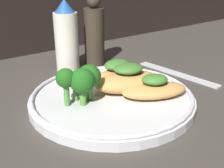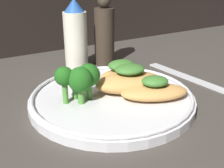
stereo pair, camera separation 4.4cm
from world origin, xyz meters
TOP-DOWN VIEW (x-y plane):
  - ground_plane at (0.00, 0.00)cm, footprint 180.00×180.00cm
  - plate at (0.00, 0.00)cm, footprint 26.46×26.46cm
  - grilled_meat_front at (5.07, -4.39)cm, footprint 11.83×8.90cm
  - grilled_meat_middle at (3.33, 0.04)cm, footprint 12.61×8.90cm
  - grilled_meat_back at (4.89, 4.93)cm, footprint 8.17×4.55cm
  - broccoli_bunch at (-5.22, 0.87)cm, footprint 7.05×4.93cm
  - sauce_bottle at (2.12, 18.37)cm, footprint 4.86×4.86cm
  - pepper_grinder at (9.03, 18.37)cm, footprint 4.43×4.43cm
  - fork at (18.64, 2.35)cm, footprint 3.47×18.91cm

SIDE VIEW (x-z plane):
  - ground_plane at x=0.00cm, z-range -1.00..0.00cm
  - fork at x=18.64cm, z-range 0.00..0.60cm
  - plate at x=0.00cm, z-range -0.01..1.99cm
  - grilled_meat_front at x=5.07cm, z-range 0.91..4.65cm
  - grilled_meat_back at x=4.89cm, z-range 1.12..4.86cm
  - grilled_meat_middle at x=3.33cm, z-range 0.94..5.55cm
  - broccoli_bunch at x=-5.22cm, z-range 2.26..8.11cm
  - pepper_grinder at x=9.03cm, z-range -0.76..14.54cm
  - sauce_bottle at x=2.12cm, z-range -0.32..14.50cm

